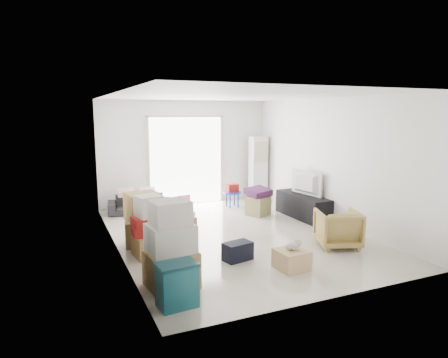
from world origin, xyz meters
TOP-DOWN VIEW (x-y plane):
  - room_shell at (0.00, 0.00)m, footprint 4.98×6.48m
  - sliding_door at (0.00, 2.98)m, footprint 2.10×0.04m
  - ac_tower at (1.95, 2.65)m, footprint 0.45×0.30m
  - tv_console at (2.00, 0.57)m, footprint 0.48×1.60m
  - television at (2.00, 0.57)m, footprint 0.67×1.02m
  - sofa at (-1.34, 2.50)m, footprint 1.54×0.65m
  - pillow_left at (-1.66, 2.52)m, footprint 0.37×0.30m
  - pillow_right at (-1.17, 2.45)m, footprint 0.44×0.39m
  - armchair at (1.41, -1.38)m, footprint 0.90×0.87m
  - storage_bins at (-1.90, -2.40)m, footprint 0.52×0.39m
  - box_stack_a at (-1.80, -1.80)m, footprint 0.72×0.62m
  - box_stack_b at (-1.80, -0.50)m, footprint 0.57×0.56m
  - box_stack_c at (-1.77, 0.13)m, footprint 0.73×0.64m
  - loose_box at (-0.95, 0.40)m, footprint 0.51×0.51m
  - duffel_bag at (-0.53, -1.27)m, footprint 0.51×0.37m
  - ottoman at (1.16, 1.17)m, footprint 0.59×0.59m
  - blanket at (1.16, 1.17)m, footprint 0.57×0.57m
  - kids_table at (0.95, 2.17)m, footprint 0.46×0.46m
  - toy_walker at (-0.39, 1.91)m, footprint 0.38×0.35m
  - wood_crate at (0.07, -1.94)m, footprint 0.48×0.48m
  - plush_bunny at (0.11, -1.93)m, footprint 0.30×0.17m

SIDE VIEW (x-z plane):
  - toy_walker at x=-0.39m, z-range -0.10..0.36m
  - duffel_bag at x=-0.53m, z-range 0.00..0.30m
  - wood_crate at x=0.07m, z-range 0.00..0.30m
  - loose_box at x=-0.95m, z-range 0.00..0.37m
  - ottoman at x=1.16m, z-range 0.00..0.45m
  - tv_console at x=2.00m, z-range 0.00..0.53m
  - storage_bins at x=-1.90m, z-range 0.00..0.57m
  - sofa at x=-1.34m, z-range 0.00..0.58m
  - armchair at x=1.41m, z-range 0.00..0.73m
  - plush_bunny at x=0.11m, z-range 0.29..0.45m
  - kids_table at x=0.95m, z-range 0.12..0.71m
  - box_stack_b at x=-1.80m, z-range -0.07..0.97m
  - box_stack_c at x=-1.77m, z-range -0.01..0.95m
  - blanket at x=1.16m, z-range 0.45..0.59m
  - box_stack_a at x=-1.80m, z-range -0.06..1.15m
  - television at x=2.00m, z-range 0.53..0.66m
  - pillow_left at x=-1.66m, z-range 0.58..0.69m
  - pillow_right at x=-1.17m, z-range 0.58..0.71m
  - ac_tower at x=1.95m, z-range 0.00..1.75m
  - sliding_door at x=0.00m, z-range 0.08..2.41m
  - room_shell at x=0.00m, z-range -0.24..2.94m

